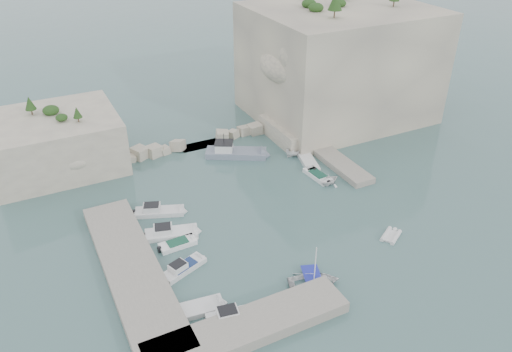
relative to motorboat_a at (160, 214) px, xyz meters
name	(u,v)px	position (x,y,z in m)	size (l,w,h in m)	color
ground	(280,223)	(11.53, -7.89, 0.00)	(400.00, 400.00, 0.00)	#456867
cliff_east	(338,63)	(34.53, 15.11, 8.50)	(26.00, 22.00, 17.00)	beige
cliff_terrace	(298,129)	(24.53, 10.11, 1.25)	(8.00, 10.00, 2.50)	beige
outcrop_west	(56,142)	(-8.47, 17.11, 3.50)	(16.00, 14.00, 7.00)	beige
quay_west	(132,270)	(-5.47, -8.89, 0.55)	(5.00, 24.00, 1.10)	#9E9689
quay_south	(249,327)	(1.53, -20.39, 0.55)	(18.00, 4.00, 1.10)	#9E9689
ledge_east	(330,157)	(25.03, 2.11, 0.40)	(3.00, 16.00, 0.80)	#9E9689
breakwater	(200,141)	(10.53, 14.11, 0.70)	(28.00, 3.00, 1.40)	beige
motorboat_a	(160,214)	(0.00, 0.00, 0.00)	(6.14, 1.83, 1.40)	silver
motorboat_b	(172,235)	(-0.07, -4.54, 0.00)	(6.22, 2.04, 1.40)	white
motorboat_c	(178,246)	(-0.07, -6.61, 0.00)	(4.27, 1.55, 0.70)	white
motorboat_d	(184,270)	(-0.76, -10.51, 0.00)	(5.20, 1.55, 1.40)	silver
motorboat_e	(200,310)	(-1.27, -16.24, 0.00)	(4.67, 1.91, 0.70)	silver
motorboat_f	(237,318)	(1.23, -18.58, 0.00)	(5.84, 1.74, 1.40)	silver
rowboat	(314,285)	(9.59, -18.02, 0.00)	(3.55, 4.97, 1.03)	white
inflatable_dinghy	(391,237)	(21.03, -15.49, 0.00)	(2.88, 1.40, 0.44)	silver
tender_east_a	(329,184)	(21.18, -3.34, 0.00)	(2.52, 2.92, 1.54)	white
tender_east_b	(317,177)	(20.78, -1.29, 0.00)	(4.79, 1.63, 0.70)	white
tender_east_c	(308,164)	(21.66, 2.33, 0.00)	(5.55, 1.79, 0.70)	silver
tender_east_d	(298,155)	(21.64, 5.20, 0.00)	(1.46, 3.87, 1.50)	white
work_boat	(236,156)	(13.81, 8.83, 0.00)	(9.19, 2.72, 2.20)	slate
rowboat_mast	(315,264)	(9.59, -18.02, 2.61)	(0.10, 0.10, 4.20)	white
vegetation	(309,2)	(29.36, 16.51, 17.93)	(53.48, 13.88, 13.40)	#1E4219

